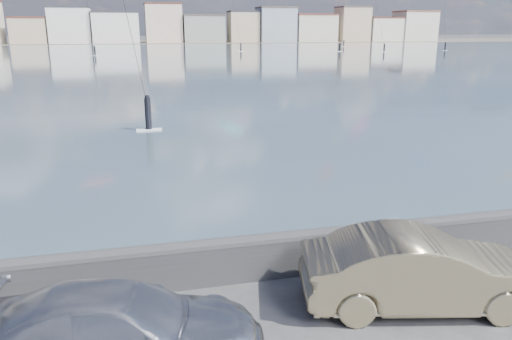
{
  "coord_description": "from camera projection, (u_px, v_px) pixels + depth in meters",
  "views": [
    {
      "loc": [
        -1.8,
        -7.31,
        5.54
      ],
      "look_at": [
        1.0,
        4.0,
        2.2
      ],
      "focal_mm": 35.0,
      "sensor_mm": 36.0,
      "label": 1
    }
  ],
  "objects": [
    {
      "name": "far_shore_strip",
      "position": [
        134.0,
        42.0,
        195.39
      ],
      "size": [
        500.0,
        60.0,
        0.0
      ],
      "primitive_type": "cube",
      "color": "#4C473D",
      "rests_on": "ground"
    },
    {
      "name": "car_silver",
      "position": [
        122.0,
        329.0,
        8.31
      ],
      "size": [
        5.07,
        2.82,
        1.39
      ],
      "primitive_type": "imported",
      "rotation": [
        0.0,
        0.0,
        1.38
      ],
      "color": "#A8A9AF",
      "rests_on": "ground"
    },
    {
      "name": "seawall",
      "position": [
        227.0,
        258.0,
        11.12
      ],
      "size": [
        400.0,
        0.36,
        1.08
      ],
      "color": "#28282B",
      "rests_on": "ground"
    },
    {
      "name": "far_buildings",
      "position": [
        137.0,
        26.0,
        180.97
      ],
      "size": [
        240.79,
        13.26,
        14.6
      ],
      "color": "#B7C6BC",
      "rests_on": "ground"
    },
    {
      "name": "bay_water",
      "position": [
        140.0,
        58.0,
        94.14
      ],
      "size": [
        500.0,
        177.0,
        0.0
      ],
      "primitive_type": "cube",
      "color": "#324E5B",
      "rests_on": "ground"
    },
    {
      "name": "car_champagne",
      "position": [
        421.0,
        271.0,
        10.1
      ],
      "size": [
        5.05,
        2.67,
        1.58
      ],
      "primitive_type": "imported",
      "rotation": [
        0.0,
        0.0,
        1.35
      ],
      "color": "tan",
      "rests_on": "ground"
    }
  ]
}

